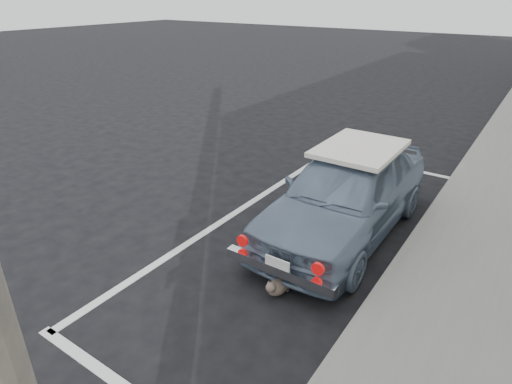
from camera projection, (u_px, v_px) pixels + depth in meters
ground at (140, 340)px, 4.59m from camera, size 80.00×80.00×0.00m
sidewalk at (500, 346)px, 4.41m from camera, size 2.80×40.00×0.15m
pline_front at (388, 165)px, 9.18m from camera, size 3.00×0.12×0.01m
pline_side at (239, 210)px, 7.28m from camera, size 0.12×7.00×0.01m
retro_coupe at (346, 192)px, 6.39m from camera, size 1.57×3.90×1.32m
cat at (277, 286)px, 5.24m from camera, size 0.24×0.48×0.26m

